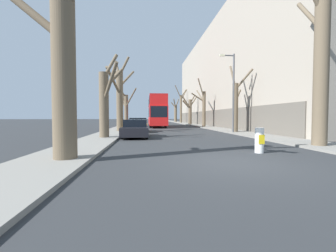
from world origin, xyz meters
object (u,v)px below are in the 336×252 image
Objects in this scene: double_decker_bus at (157,110)px; lamp_post at (232,89)px; street_tree_left_1 at (105,101)px; street_tree_right_5 at (175,112)px; parked_car_1 at (138,125)px; street_tree_left_2 at (120,96)px; street_tree_right_2 at (203,107)px; street_tree_left_3 at (126,107)px; street_tree_right_0 at (320,63)px; street_tree_left_0 at (62,42)px; street_tree_right_4 at (181,107)px; street_tree_right_1 at (236,104)px; parked_car_0 at (136,129)px; street_tree_right_3 at (190,110)px; traffic_bollard at (259,140)px.

double_decker_bus is 15.97m from lamp_post.
lamp_post reaches higher than street_tree_left_1.
street_tree_right_5 reaches higher than parked_car_1.
street_tree_right_5 is at bearing 74.80° from street_tree_left_2.
street_tree_right_2 is 12.70m from parked_car_1.
street_tree_left_3 is 23.64m from street_tree_right_0.
street_tree_left_2 is at bearing 88.53° from street_tree_left_1.
street_tree_right_2 reaches higher than street_tree_left_1.
parked_car_1 is (1.95, 15.14, -3.29)m from street_tree_left_0.
street_tree_left_1 is at bearing -91.47° from street_tree_left_2.
street_tree_right_0 is (11.20, -5.42, 1.55)m from street_tree_left_1.
street_tree_right_1 is at bearing -89.92° from street_tree_right_4.
street_tree_right_1 is at bearing 21.90° from parked_car_0.
street_tree_right_0 reaches higher than street_tree_left_2.
street_tree_right_3 is 0.79× the size of lamp_post.
traffic_bollard is (-3.48, -22.61, -2.43)m from street_tree_right_2.
street_tree_right_0 reaches higher than street_tree_left_0.
street_tree_left_3 is 0.72× the size of street_tree_right_4.
street_tree_right_5 is at bearing 78.66° from street_tree_left_0.
street_tree_right_5 is 47.81m from parked_car_0.
street_tree_left_0 is 17.02m from street_tree_right_1.
street_tree_left_0 is 1.79× the size of parked_car_1.
street_tree_right_3 is 11.40m from street_tree_right_4.
street_tree_left_2 reaches higher than traffic_bollard.
street_tree_right_1 is 0.95× the size of street_tree_right_2.
street_tree_left_0 is 1.07× the size of street_tree_left_2.
street_tree_left_3 is 1.43× the size of parked_car_1.
street_tree_right_4 reaches higher than street_tree_right_3.
street_tree_left_1 is 15.37m from street_tree_left_3.
street_tree_left_1 is at bearing -124.65° from street_tree_right_2.
street_tree_left_3 is at bearing 90.05° from street_tree_left_0.
street_tree_right_0 reaches higher than street_tree_right_4.
traffic_bollard is at bearing -93.94° from street_tree_right_5.
street_tree_right_0 is 2.16× the size of parked_car_1.
street_tree_left_1 is 0.86× the size of street_tree_right_2.
street_tree_right_4 is (11.17, 37.49, 1.31)m from street_tree_left_1.
street_tree_right_1 is at bearing 23.34° from street_tree_left_1.
street_tree_right_5 is 43.99m from lamp_post.
parked_car_0 is at bearing -90.00° from parked_car_1.
street_tree_right_1 is at bearing 89.93° from street_tree_right_0.
parked_car_1 is 4.25× the size of traffic_bollard.
street_tree_right_2 is at bearing 55.35° from street_tree_left_1.
parked_car_0 is at bearing -73.45° from street_tree_left_2.
street_tree_left_0 reaches higher than lamp_post.
parked_car_0 is 9.60m from traffic_bollard.
double_decker_bus is at bearing 76.60° from street_tree_left_1.
street_tree_right_0 is 1.44× the size of street_tree_right_5.
street_tree_left_2 reaches higher than street_tree_left_3.
street_tree_left_0 is 15.17m from street_tree_left_2.
lamp_post is (10.51, 11.95, 0.08)m from street_tree_left_0.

